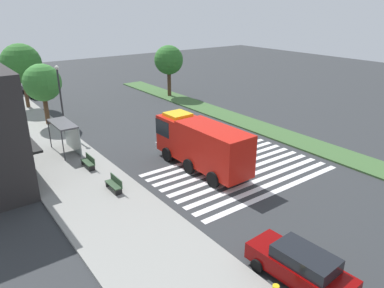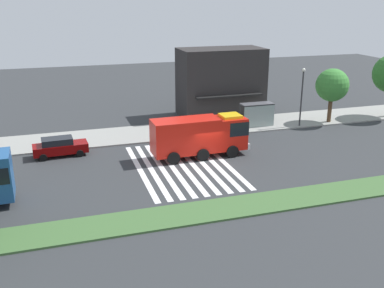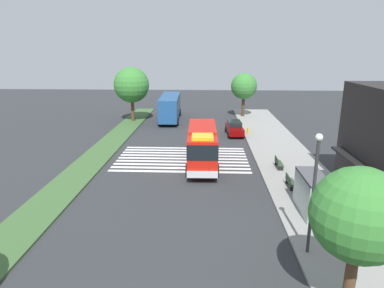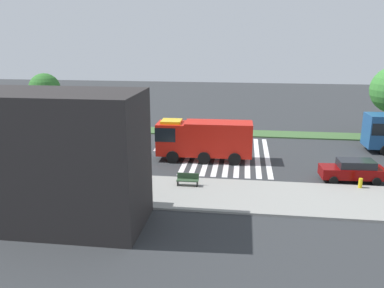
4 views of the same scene
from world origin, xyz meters
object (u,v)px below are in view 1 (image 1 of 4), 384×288
Objects in this scene: parked_car_west at (300,266)px; sidewalk_tree_center at (21,64)px; sidewalk_tree_west at (42,83)px; median_tree_west at (169,60)px; parked_car_mid at (34,89)px; bench_west_of_shelter at (114,184)px; street_lamp at (60,95)px; bench_near_shelter at (89,162)px; fire_truck at (199,142)px; bus_stop_shelter at (67,131)px.

parked_car_west is 0.67× the size of sidewalk_tree_center.
median_tree_west is at bearing -80.46° from sidewalk_tree_west.
bench_west_of_shelter is (-30.51, 2.89, -0.24)m from parked_car_mid.
median_tree_west is (-10.99, -14.11, 3.85)m from parked_car_mid.
street_lamp is 17.28m from median_tree_west.
parked_car_west is 42.78m from parked_car_mid.
bench_near_shelter is 0.22× the size of sidewalk_tree_center.
bench_west_of_shelter is 0.27× the size of sidewalk_tree_west.
fire_truck is at bearing -156.88° from street_lamp.
sidewalk_tree_center is at bearing 72.72° from median_tree_west.
fire_truck is 2.46× the size of bus_stop_shelter.
parked_car_mid is 0.77× the size of street_lamp.
sidewalk_tree_center reaches higher than bench_near_shelter.
fire_truck is at bearing -166.46° from sidewalk_tree_center.
median_tree_west reaches higher than fire_truck.
parked_car_west is 25.34m from street_lamp.
parked_car_mid is 18.29m from median_tree_west.
fire_truck is 1.45× the size of sidewalk_tree_west.
parked_car_west is 2.99× the size of bench_near_shelter.
median_tree_west is at bearing -67.20° from street_lamp.
median_tree_west is at bearing -56.76° from bus_stop_shelter.
parked_car_west is 0.81× the size of sidewalk_tree_west.
bench_near_shelter is 0.25× the size of median_tree_west.
street_lamp is at bearing -178.05° from sidewalk_tree_center.
parked_car_west is (-12.03, 3.78, -1.13)m from fire_truck.
bench_near_shelter is 0.26× the size of street_lamp.
sidewalk_tree_center reaches higher than fire_truck.
parked_car_mid is 0.75× the size of median_tree_west.
bench_west_of_shelter is 17.18m from sidewalk_tree_west.
median_tree_west is at bearing -41.06° from bench_west_of_shelter.
bench_west_of_shelter is (-8.35, -0.04, -1.30)m from bus_stop_shelter.
fire_truck is 1.80× the size of parked_car_west.
sidewalk_tree_west is (3.95, 0.40, 0.44)m from street_lamp.
median_tree_west is (15.16, -17.00, 4.09)m from bench_near_shelter.
median_tree_west is (31.79, -14.11, 3.80)m from parked_car_west.
bench_west_of_shelter is 0.26× the size of street_lamp.
fire_truck is 18.18m from sidewalk_tree_west.
street_lamp reaches higher than parked_car_west.
bench_near_shelter is at bearing 171.82° from parked_car_mid.
bus_stop_shelter is (20.63, 2.93, 1.01)m from parked_car_west.
fire_truck is 1.38× the size of street_lamp.
median_tree_west is at bearing -48.26° from bench_near_shelter.
parked_car_mid reaches higher than bench_near_shelter.
bench_near_shelter is at bearing 172.68° from street_lamp.
street_lamp reaches higher than bench_west_of_shelter.
median_tree_west reaches higher than parked_car_west.
bus_stop_shelter is 16.57m from sidewalk_tree_center.
fire_truck is 8.23m from bench_near_shelter.
bench_west_of_shelter is 13.27m from street_lamp.
parked_car_mid is at bearing -7.52° from bus_stop_shelter.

